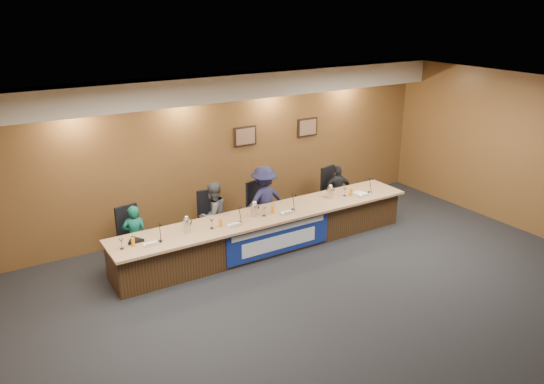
{
  "coord_description": "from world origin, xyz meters",
  "views": [
    {
      "loc": [
        -4.82,
        -5.57,
        4.54
      ],
      "look_at": [
        0.14,
        2.46,
        1.12
      ],
      "focal_mm": 35.0,
      "sensor_mm": 36.0,
      "label": 1
    }
  ],
  "objects": [
    {
      "name": "microphone_a",
      "position": [
        -2.2,
        2.24,
        0.76
      ],
      "size": [
        0.07,
        0.07,
        0.02
      ],
      "primitive_type": "cylinder",
      "color": "black",
      "rests_on": "dais_top"
    },
    {
      "name": "microphone_c",
      "position": [
        0.47,
        2.26,
        0.76
      ],
      "size": [
        0.07,
        0.07,
        0.02
      ],
      "primitive_type": "cylinder",
      "color": "black",
      "rests_on": "dais_top"
    },
    {
      "name": "carafe_mid",
      "position": [
        -0.31,
        2.37,
        0.87
      ],
      "size": [
        0.13,
        0.13,
        0.23
      ],
      "primitive_type": "cylinder",
      "color": "silver",
      "rests_on": "dais_top"
    },
    {
      "name": "water_glass_b",
      "position": [
        -1.23,
        2.27,
        0.84
      ],
      "size": [
        0.08,
        0.08,
        0.18
      ],
      "primitive_type": "cylinder",
      "color": "silver",
      "rests_on": "dais_top"
    },
    {
      "name": "office_chair_c",
      "position": [
        0.29,
        3.12,
        0.48
      ],
      "size": [
        0.56,
        0.56,
        0.08
      ],
      "primitive_type": "cube",
      "rotation": [
        0.0,
        0.0,
        0.2
      ],
      "color": "black",
      "rests_on": "floor"
    },
    {
      "name": "juice_glass_d",
      "position": [
        1.95,
        2.29,
        0.82
      ],
      "size": [
        0.06,
        0.06,
        0.15
      ],
      "primitive_type": "cylinder",
      "color": "orange",
      "rests_on": "dais_top"
    },
    {
      "name": "dais_top",
      "position": [
        0.0,
        2.35,
        0.72
      ],
      "size": [
        6.1,
        0.95,
        0.05
      ],
      "primitive_type": "cube",
      "color": "#AC8156",
      "rests_on": "dais_body"
    },
    {
      "name": "wall_photo_right",
      "position": [
        2.0,
        3.97,
        1.85
      ],
      "size": [
        0.52,
        0.04,
        0.42
      ],
      "primitive_type": "cube",
      "color": "black",
      "rests_on": "wall_back"
    },
    {
      "name": "nameplate_d",
      "position": [
        2.15,
        2.07,
        0.8
      ],
      "size": [
        0.24,
        0.08,
        0.1
      ],
      "primitive_type": "cube",
      "rotation": [
        0.31,
        0.0,
        0.0
      ],
      "color": "white",
      "rests_on": "dais_top"
    },
    {
      "name": "ceiling",
      "position": [
        0.0,
        0.0,
        3.2
      ],
      "size": [
        10.0,
        8.0,
        0.04
      ],
      "primitive_type": "cube",
      "color": "silver",
      "rests_on": "wall_back"
    },
    {
      "name": "office_chair_a",
      "position": [
        -2.39,
        3.12,
        0.48
      ],
      "size": [
        0.55,
        0.55,
        0.08
      ],
      "primitive_type": "cube",
      "rotation": [
        0.0,
        0.0,
        0.15
      ],
      "color": "black",
      "rests_on": "floor"
    },
    {
      "name": "speakerphone",
      "position": [
        -2.56,
        2.45,
        0.78
      ],
      "size": [
        0.32,
        0.32,
        0.05
      ],
      "primitive_type": "cylinder",
      "color": "black",
      "rests_on": "dais_top"
    },
    {
      "name": "nameplate_c",
      "position": [
        0.28,
        2.11,
        0.8
      ],
      "size": [
        0.24,
        0.08,
        0.1
      ],
      "primitive_type": "cube",
      "rotation": [
        0.31,
        0.0,
        0.0
      ],
      "color": "white",
      "rests_on": "dais_top"
    },
    {
      "name": "microphone_d",
      "position": [
        2.37,
        2.23,
        0.76
      ],
      "size": [
        0.07,
        0.07,
        0.02
      ],
      "primitive_type": "cylinder",
      "color": "black",
      "rests_on": "dais_top"
    },
    {
      "name": "nameplate_a",
      "position": [
        -2.38,
        2.13,
        0.8
      ],
      "size": [
        0.24,
        0.08,
        0.1
      ],
      "primitive_type": "cube",
      "rotation": [
        0.31,
        0.0,
        0.0
      ],
      "color": "white",
      "rests_on": "dais_top"
    },
    {
      "name": "water_glass_d",
      "position": [
        1.81,
        2.34,
        0.84
      ],
      "size": [
        0.08,
        0.08,
        0.18
      ],
      "primitive_type": "cylinder",
      "color": "silver",
      "rests_on": "dais_top"
    },
    {
      "name": "juice_glass_b",
      "position": [
        -1.07,
        2.26,
        0.82
      ],
      "size": [
        0.06,
        0.06,
        0.15
      ],
      "primitive_type": "cylinder",
      "color": "orange",
      "rests_on": "dais_top"
    },
    {
      "name": "banner_text_upper",
      "position": [
        0.0,
        1.97,
        0.58
      ],
      "size": [
        2.0,
        0.01,
        0.1
      ],
      "primitive_type": "cube",
      "color": "silver",
      "rests_on": "banner"
    },
    {
      "name": "water_glass_c",
      "position": [
        -0.15,
        2.28,
        0.84
      ],
      "size": [
        0.08,
        0.08,
        0.18
      ],
      "primitive_type": "cylinder",
      "color": "silver",
      "rests_on": "dais_top"
    },
    {
      "name": "carafe_left",
      "position": [
        -1.67,
        2.34,
        0.88
      ],
      "size": [
        0.11,
        0.11,
        0.26
      ],
      "primitive_type": "cylinder",
      "color": "silver",
      "rests_on": "dais_top"
    },
    {
      "name": "banner_text_lower",
      "position": [
        0.0,
        1.97,
        0.3
      ],
      "size": [
        1.6,
        0.01,
        0.28
      ],
      "primitive_type": "cube",
      "color": "silver",
      "rests_on": "banner"
    },
    {
      "name": "juice_glass_c",
      "position": [
        0.06,
        2.32,
        0.82
      ],
      "size": [
        0.06,
        0.06,
        0.15
      ],
      "primitive_type": "cylinder",
      "color": "orange",
      "rests_on": "dais_top"
    },
    {
      "name": "nameplate_b",
      "position": [
        -0.84,
        2.1,
        0.8
      ],
      "size": [
        0.24,
        0.08,
        0.1
      ],
      "primitive_type": "cube",
      "rotation": [
        0.31,
        0.0,
        0.0
      ],
      "color": "white",
      "rests_on": "dais_top"
    },
    {
      "name": "office_chair_b",
      "position": [
        -0.84,
        3.12,
        0.48
      ],
      "size": [
        0.54,
        0.54,
        0.08
      ],
      "primitive_type": "cube",
      "rotation": [
        0.0,
        0.0,
        -0.14
      ],
      "color": "black",
      "rests_on": "floor"
    },
    {
      "name": "microphone_b",
      "position": [
        -0.7,
        2.25,
        0.76
      ],
      "size": [
        0.07,
        0.07,
        0.02
      ],
      "primitive_type": "cylinder",
      "color": "black",
      "rests_on": "dais_top"
    },
    {
      "name": "panelist_b",
      "position": [
        -0.84,
        3.02,
        0.66
      ],
      "size": [
        0.74,
        0.64,
        1.32
      ],
      "primitive_type": "imported",
      "rotation": [
        0.0,
        0.0,
        3.38
      ],
      "color": "#45454A",
      "rests_on": "floor"
    },
    {
      "name": "soffit",
      "position": [
        0.0,
        3.75,
        2.95
      ],
      "size": [
        10.0,
        0.5,
        0.5
      ],
      "primitive_type": "cube",
      "color": "beige",
      "rests_on": "wall_back"
    },
    {
      "name": "wall_photo_left",
      "position": [
        0.4,
        3.97,
        1.85
      ],
      "size": [
        0.52,
        0.04,
        0.42
      ],
      "primitive_type": "cube",
      "color": "black",
      "rests_on": "wall_back"
    },
    {
      "name": "wall_back",
      "position": [
        0.0,
        4.0,
        1.6
      ],
      "size": [
        10.0,
        0.04,
        3.2
      ],
      "primitive_type": "cube",
      "color": "brown",
      "rests_on": "floor"
    },
    {
      "name": "carafe_right",
      "position": [
        1.49,
        2.4,
        0.86
      ],
      "size": [
        0.13,
        0.13,
        0.22
      ],
      "primitive_type": "cylinder",
      "color": "silver",
      "rests_on": "dais_top"
    },
    {
      "name": "water_glass_a",
      "position": [
        -2.82,
        2.3,
        0.84
      ],
      "size": [
        0.08,
        0.08,
        0.18
      ],
      "primitive_type": "cylinder",
      "color": "silver",
      "rests_on": "dais_top"
    },
    {
      "name": "banner",
      "position": [
        0.0,
        1.99,
        0.38
      ],
      "size": [
        2.2,
        0.02,
        0.65
      ],
      "primitive_type": "cube",
      "color": "navy",
      "rests_on": "dais_body"
    },
    {
      "name": "panelist_a",
      "position": [
        -2.39,
        3.02,
        0.59
      ],
      "size": [
        0.48,
        0.38,
        1.17
      ],
      "primitive_type": "imported",
      "rotation": [
        0.0,
        0.0,
        2.9
      ],
      "color": "#0C4F3F",
      "rests_on": "floor"
    },
    {
      "name": "floor",
      "position": [
        0.0,
        0.0,
        0.0
      ],
      "size": [
        10.0,
        10.0,
        0.0
      ],
      "primitive_type": "plane",
      "color": "black",
      "rests_on": "ground"
    },
    {
      "name": "dais_body",
      "position": [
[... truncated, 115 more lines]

